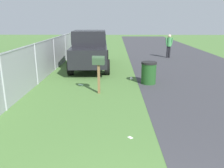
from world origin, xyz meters
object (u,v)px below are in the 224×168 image
at_px(mailbox, 99,64).
at_px(trash_bin, 149,73).
at_px(pickup_truck, 90,48).
at_px(pedestrian, 169,44).

xyz_separation_m(mailbox, trash_bin, (1.35, -2.02, -0.64)).
bearing_deg(mailbox, pickup_truck, 15.69).
distance_m(mailbox, pedestrian, 9.33).
height_order(trash_bin, pedestrian, pedestrian).
xyz_separation_m(mailbox, pedestrian, (8.23, -4.40, -0.17)).
relative_size(mailbox, pedestrian, 0.86).
xyz_separation_m(trash_bin, pedestrian, (6.88, -2.38, 0.47)).
bearing_deg(trash_bin, pickup_truck, 41.34).
bearing_deg(pickup_truck, trash_bin, 38.47).
bearing_deg(pedestrian, mailbox, -31.31).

